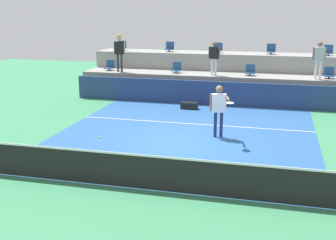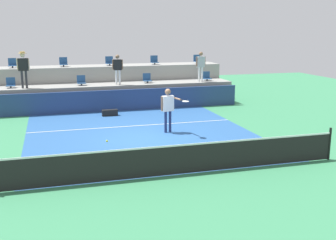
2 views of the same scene
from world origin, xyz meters
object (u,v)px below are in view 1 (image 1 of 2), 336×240
at_px(stadium_chair_lower_left, 177,68).
at_px(equipment_bag, 189,106).
at_px(stadium_chair_upper_far_right, 328,51).
at_px(stadium_chair_upper_far_left, 122,46).
at_px(spectator_in_white, 214,55).
at_px(tennis_ball, 100,138).
at_px(stadium_chair_lower_far_right, 329,74).
at_px(stadium_chair_lower_right, 250,71).
at_px(stadium_chair_upper_right, 271,50).
at_px(spectator_with_hat, 119,49).
at_px(stadium_chair_upper_center, 218,49).
at_px(stadium_chair_upper_left, 170,48).
at_px(tennis_player, 219,106).
at_px(stadium_chair_lower_far_left, 110,66).
at_px(spectator_in_grey, 319,57).

relative_size(stadium_chair_lower_left, equipment_bag, 0.68).
bearing_deg(stadium_chair_upper_far_right, equipment_bag, -145.53).
relative_size(stadium_chair_lower_left, stadium_chair_upper_far_left, 1.00).
relative_size(spectator_in_white, tennis_ball, 23.52).
xyz_separation_m(stadium_chair_lower_far_right, equipment_bag, (-5.99, -2.36, -1.31)).
bearing_deg(stadium_chair_lower_right, stadium_chair_upper_right, 63.95).
bearing_deg(spectator_with_hat, spectator_in_white, 0.00).
bearing_deg(stadium_chair_upper_far_right, stadium_chair_upper_center, 180.00).
xyz_separation_m(stadium_chair_upper_far_left, spectator_in_white, (5.41, -2.18, -0.11)).
distance_m(stadium_chair_lower_left, stadium_chair_lower_right, 3.59).
distance_m(stadium_chair_lower_left, stadium_chair_upper_left, 2.15).
height_order(stadium_chair_lower_right, tennis_player, tennis_player).
xyz_separation_m(stadium_chair_lower_far_left, spectator_in_grey, (10.12, -0.38, 0.80)).
xyz_separation_m(stadium_chair_upper_far_left, tennis_ball, (3.52, -11.49, -1.56)).
bearing_deg(tennis_player, spectator_in_white, 100.29).
relative_size(stadium_chair_lower_far_left, stadium_chair_upper_far_left, 1.00).
xyz_separation_m(stadium_chair_upper_far_left, equipment_bag, (4.65, -4.16, -2.16)).
height_order(stadium_chair_lower_right, stadium_chair_upper_center, stadium_chair_upper_center).
relative_size(stadium_chair_lower_right, spectator_in_white, 0.33).
bearing_deg(spectator_in_grey, spectator_in_white, 180.00).
distance_m(spectator_in_grey, equipment_bag, 6.18).
bearing_deg(stadium_chair_upper_left, stadium_chair_lower_far_right, -12.78).
xyz_separation_m(stadium_chair_upper_far_right, tennis_ball, (-7.19, -11.49, -1.56)).
relative_size(stadium_chair_upper_right, tennis_ball, 7.65).
distance_m(spectator_with_hat, spectator_in_grey, 9.44).
xyz_separation_m(stadium_chair_lower_right, stadium_chair_upper_center, (-1.81, 1.80, 0.85)).
bearing_deg(stadium_chair_upper_far_left, stadium_chair_upper_far_right, 0.00).
xyz_separation_m(stadium_chair_upper_right, tennis_player, (-1.49, -8.14, -1.19)).
relative_size(stadium_chair_upper_left, stadium_chair_upper_far_right, 1.00).
bearing_deg(stadium_chair_upper_right, equipment_bag, -128.71).
bearing_deg(equipment_bag, tennis_player, -65.15).
bearing_deg(stadium_chair_upper_far_right, stadium_chair_upper_far_left, 180.00).
height_order(stadium_chair_upper_left, tennis_player, stadium_chair_upper_left).
distance_m(stadium_chair_upper_right, tennis_ball, 12.43).
distance_m(stadium_chair_upper_right, spectator_in_grey, 3.05).
relative_size(stadium_chair_lower_right, stadium_chair_upper_right, 1.00).
bearing_deg(stadium_chair_upper_right, tennis_ball, -111.21).
bearing_deg(stadium_chair_upper_far_right, stadium_chair_lower_left, -165.96).
xyz_separation_m(stadium_chair_lower_right, stadium_chair_lower_far_right, (3.53, 0.00, 0.00)).
height_order(stadium_chair_lower_right, spectator_with_hat, spectator_with_hat).
xyz_separation_m(stadium_chair_lower_far_left, stadium_chair_lower_right, (7.11, 0.00, 0.00)).
xyz_separation_m(stadium_chair_lower_far_right, stadium_chair_upper_right, (-2.65, 1.80, 0.85)).
height_order(stadium_chair_upper_right, spectator_in_white, spectator_in_white).
bearing_deg(stadium_chair_upper_left, stadium_chair_lower_right, -22.25).
bearing_deg(tennis_player, stadium_chair_upper_far_left, 128.55).
bearing_deg(equipment_bag, stadium_chair_upper_right, 51.29).
bearing_deg(tennis_player, stadium_chair_upper_left, 114.97).
bearing_deg(equipment_bag, tennis_ball, -98.74).
bearing_deg(tennis_ball, stadium_chair_lower_left, 90.06).
bearing_deg(stadium_chair_upper_far_left, stadium_chair_lower_far_right, -9.61).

